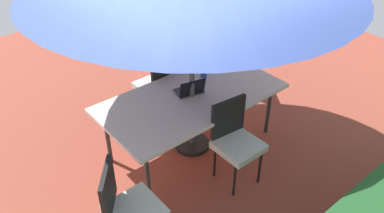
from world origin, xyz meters
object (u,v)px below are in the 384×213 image
at_px(chair_north, 235,139).
at_px(chair_southwest, 230,56).
at_px(laptop, 190,90).
at_px(cup, 204,73).
at_px(dining_table, 192,99).
at_px(chair_northeast, 127,206).
at_px(chair_south, 158,84).

distance_m(chair_north, chair_southwest, 1.94).
xyz_separation_m(chair_southwest, laptop, (1.32, 0.66, 0.26)).
relative_size(laptop, cup, 3.09).
xyz_separation_m(dining_table, chair_north, (-0.03, 0.71, -0.17)).
distance_m(chair_north, chair_northeast, 1.41).
relative_size(chair_southwest, laptop, 2.66).
bearing_deg(chair_south, cup, 117.55).
xyz_separation_m(dining_table, cup, (-0.40, -0.25, 0.11)).
relative_size(chair_south, chair_northeast, 1.00).
bearing_deg(dining_table, laptop, -109.68).
xyz_separation_m(chair_north, laptop, (0.01, -0.77, 0.26)).
height_order(dining_table, chair_southwest, chair_southwest).
xyz_separation_m(chair_northeast, chair_southwest, (-2.72, -1.48, 0.00)).
bearing_deg(chair_south, chair_northeast, 40.68).
distance_m(chair_south, cup, 0.69).
bearing_deg(laptop, chair_north, 103.79).
xyz_separation_m(chair_southwest, cup, (0.94, 0.47, 0.27)).
bearing_deg(chair_north, cup, 75.05).
relative_size(chair_south, chair_southwest, 1.00).
bearing_deg(chair_north, dining_table, 98.37).
height_order(chair_south, laptop, same).
xyz_separation_m(dining_table, chair_southwest, (-1.34, -0.72, -0.17)).
xyz_separation_m(chair_north, chair_south, (-0.02, -1.48, 0.00)).
xyz_separation_m(chair_south, cup, (-0.35, 0.52, 0.27)).
height_order(chair_southwest, laptop, same).
distance_m(chair_north, cup, 1.06).
distance_m(chair_south, chair_southwest, 1.29).
height_order(chair_north, chair_southwest, same).
bearing_deg(cup, chair_south, -56.10).
xyz_separation_m(chair_north, cup, (-0.37, -0.96, 0.27)).
distance_m(dining_table, chair_southwest, 1.53).
bearing_deg(dining_table, chair_north, 92.13).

